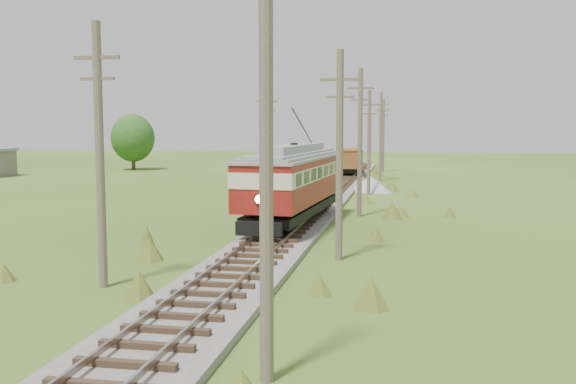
# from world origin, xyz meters

# --- Properties ---
(railbed_main) EXTENTS (3.60, 96.00, 0.57)m
(railbed_main) POSITION_xyz_m (0.00, 34.00, 0.19)
(railbed_main) COLOR #605B54
(railbed_main) RESTS_ON ground
(streetcar) EXTENTS (3.96, 13.17, 5.97)m
(streetcar) POSITION_xyz_m (-0.00, 26.11, 2.75)
(streetcar) COLOR black
(streetcar) RESTS_ON ground
(gondola) EXTENTS (3.23, 7.77, 2.51)m
(gondola) POSITION_xyz_m (0.00, 61.38, 1.92)
(gondola) COLOR black
(gondola) RESTS_ON ground
(gravel_pile) EXTENTS (3.71, 3.94, 1.35)m
(gravel_pile) POSITION_xyz_m (3.11, 46.34, 0.63)
(gravel_pile) COLOR gray
(gravel_pile) RESTS_ON ground
(utility_pole_r_1) EXTENTS (0.30, 0.30, 8.80)m
(utility_pole_r_1) POSITION_xyz_m (3.10, 5.00, 4.40)
(utility_pole_r_1) COLOR brown
(utility_pole_r_1) RESTS_ON ground
(utility_pole_r_2) EXTENTS (1.60, 0.30, 8.60)m
(utility_pole_r_2) POSITION_xyz_m (3.30, 18.00, 4.42)
(utility_pole_r_2) COLOR brown
(utility_pole_r_2) RESTS_ON ground
(utility_pole_r_3) EXTENTS (1.60, 0.30, 9.00)m
(utility_pole_r_3) POSITION_xyz_m (3.20, 31.00, 4.63)
(utility_pole_r_3) COLOR brown
(utility_pole_r_3) RESTS_ON ground
(utility_pole_r_4) EXTENTS (1.60, 0.30, 8.40)m
(utility_pole_r_4) POSITION_xyz_m (3.00, 44.00, 4.32)
(utility_pole_r_4) COLOR brown
(utility_pole_r_4) RESTS_ON ground
(utility_pole_r_5) EXTENTS (1.60, 0.30, 8.90)m
(utility_pole_r_5) POSITION_xyz_m (3.40, 57.00, 4.58)
(utility_pole_r_5) COLOR brown
(utility_pole_r_5) RESTS_ON ground
(utility_pole_r_6) EXTENTS (1.60, 0.30, 8.70)m
(utility_pole_r_6) POSITION_xyz_m (3.20, 70.00, 4.47)
(utility_pole_r_6) COLOR brown
(utility_pole_r_6) RESTS_ON ground
(utility_pole_l_a) EXTENTS (1.60, 0.30, 9.00)m
(utility_pole_l_a) POSITION_xyz_m (-4.20, 12.00, 4.63)
(utility_pole_l_a) COLOR brown
(utility_pole_l_a) RESTS_ON ground
(utility_pole_l_b) EXTENTS (1.60, 0.30, 8.60)m
(utility_pole_l_b) POSITION_xyz_m (-4.50, 40.00, 4.42)
(utility_pole_l_b) COLOR brown
(utility_pole_l_b) RESTS_ON ground
(tree_mid_a) EXTENTS (5.46, 5.46, 7.03)m
(tree_mid_a) POSITION_xyz_m (-28.00, 68.00, 4.02)
(tree_mid_a) COLOR #38281C
(tree_mid_a) RESTS_ON ground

